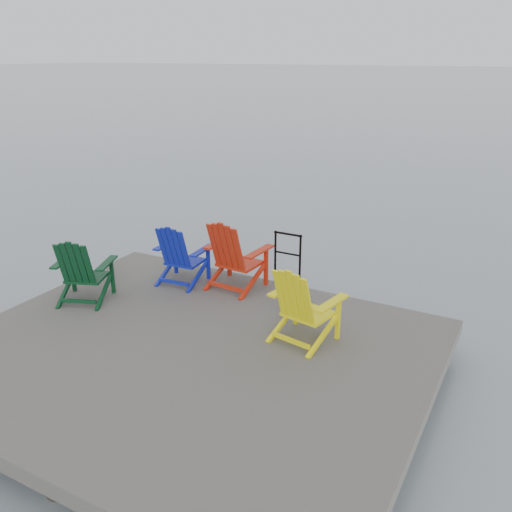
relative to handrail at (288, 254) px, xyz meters
The scene contains 7 objects.
ground 2.67m from the handrail, 95.83° to the right, with size 400.00×400.00×0.00m, color gray.
dock 2.56m from the handrail, 95.83° to the right, with size 6.00×5.00×1.40m.
handrail is the anchor object (origin of this frame).
chair_green 3.19m from the handrail, 140.42° to the right, with size 1.00×0.95×1.03m.
chair_blue 1.74m from the handrail, 154.51° to the right, with size 0.85×0.80×1.02m.
chair_red 0.86m from the handrail, 144.32° to the right, with size 0.96×0.89×1.15m.
chair_yellow 1.84m from the handrail, 58.58° to the right, with size 0.95×0.90×1.07m.
Camera 1 is at (3.70, -4.95, 4.06)m, focal length 38.00 mm.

